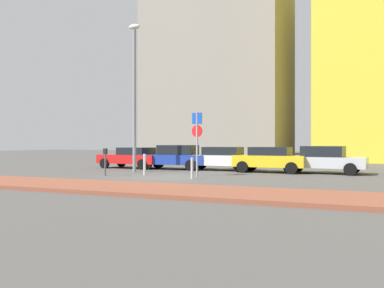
# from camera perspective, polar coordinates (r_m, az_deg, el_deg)

# --- Properties ---
(ground_plane) EXTENTS (120.00, 120.00, 0.00)m
(ground_plane) POSITION_cam_1_polar(r_m,az_deg,el_deg) (20.14, -4.06, -4.55)
(ground_plane) COLOR #4C4947
(sidewalk_brick) EXTENTS (40.00, 3.21, 0.14)m
(sidewalk_brick) POSITION_cam_1_polar(r_m,az_deg,el_deg) (15.52, -13.54, -5.71)
(sidewalk_brick) COLOR brown
(sidewalk_brick) RESTS_ON ground
(parked_car_red) EXTENTS (4.39, 2.22, 1.35)m
(parked_car_red) POSITION_cam_1_polar(r_m,az_deg,el_deg) (27.11, -8.22, -1.83)
(parked_car_red) COLOR red
(parked_car_red) RESTS_ON ground
(parked_car_blue) EXTENTS (4.44, 2.30, 1.51)m
(parked_car_blue) POSITION_cam_1_polar(r_m,az_deg,el_deg) (25.75, -2.27, -1.77)
(parked_car_blue) COLOR #1E389E
(parked_car_blue) RESTS_ON ground
(parked_car_white) EXTENTS (4.40, 2.10, 1.41)m
(parked_car_white) POSITION_cam_1_polar(r_m,az_deg,el_deg) (24.83, 3.88, -1.94)
(parked_car_white) COLOR white
(parked_car_white) RESTS_ON ground
(parked_car_yellow) EXTENTS (3.99, 2.04, 1.42)m
(parked_car_yellow) POSITION_cam_1_polar(r_m,az_deg,el_deg) (23.46, 10.76, -2.02)
(parked_car_yellow) COLOR gold
(parked_car_yellow) RESTS_ON ground
(parked_car_silver) EXTENTS (4.63, 2.18, 1.48)m
(parked_car_silver) POSITION_cam_1_polar(r_m,az_deg,el_deg) (23.31, 17.56, -2.04)
(parked_car_silver) COLOR #B7BABF
(parked_car_silver) RESTS_ON ground
(parking_sign_post) EXTENTS (0.60, 0.11, 3.16)m
(parking_sign_post) POSITION_cam_1_polar(r_m,az_deg,el_deg) (20.33, 0.70, 1.12)
(parking_sign_post) COLOR gray
(parking_sign_post) RESTS_ON ground
(parking_meter) EXTENTS (0.18, 0.14, 1.37)m
(parking_meter) POSITION_cam_1_polar(r_m,az_deg,el_deg) (21.08, -11.90, -1.91)
(parking_meter) COLOR #4C4C51
(parking_meter) RESTS_ON ground
(street_lamp) EXTENTS (0.70, 0.36, 8.37)m
(street_lamp) POSITION_cam_1_polar(r_m,az_deg,el_deg) (23.77, -7.97, 7.84)
(street_lamp) COLOR gray
(street_lamp) RESTS_ON ground
(traffic_bollard_near) EXTENTS (0.12, 0.12, 0.98)m
(traffic_bollard_near) POSITION_cam_1_polar(r_m,az_deg,el_deg) (18.98, 0.01, -3.36)
(traffic_bollard_near) COLOR #B7B7BC
(traffic_bollard_near) RESTS_ON ground
(traffic_bollard_mid) EXTENTS (0.13, 0.13, 1.09)m
(traffic_bollard_mid) POSITION_cam_1_polar(r_m,az_deg,el_deg) (21.17, -6.57, -2.84)
(traffic_bollard_mid) COLOR #B7B7BC
(traffic_bollard_mid) RESTS_ON ground
(building_under_construction) EXTENTS (15.36, 11.29, 24.06)m
(building_under_construction) POSITION_cam_1_polar(r_m,az_deg,el_deg) (49.26, 3.85, 12.34)
(building_under_construction) COLOR gray
(building_under_construction) RESTS_ON ground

